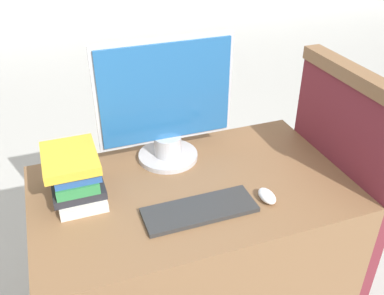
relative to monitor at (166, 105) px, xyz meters
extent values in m
cube|color=brown|center=(0.03, -0.21, -0.61)|extent=(1.14, 0.68, 0.75)
cube|color=maroon|center=(0.62, -0.26, -0.44)|extent=(0.05, 0.58, 1.09)
cube|color=brown|center=(0.62, -0.26, 0.13)|extent=(0.07, 0.58, 0.05)
cylinder|color=#B7B7BC|center=(0.00, 0.00, -0.22)|extent=(0.23, 0.23, 0.02)
cylinder|color=#B7B7BC|center=(0.00, 0.00, -0.17)|extent=(0.11, 0.11, 0.08)
cube|color=#B7B7BC|center=(0.00, 0.00, 0.05)|extent=(0.52, 0.01, 0.40)
cube|color=#1E5693|center=(0.00, 0.00, 0.05)|extent=(0.49, 0.02, 0.37)
cube|color=#2D2D2D|center=(0.00, -0.35, -0.22)|extent=(0.38, 0.14, 0.02)
ellipsoid|color=white|center=(0.24, -0.37, -0.21)|extent=(0.05, 0.09, 0.03)
cube|color=silver|center=(-0.36, -0.12, -0.21)|extent=(0.16, 0.26, 0.03)
cube|color=#232328|center=(-0.36, -0.11, -0.18)|extent=(0.17, 0.22, 0.03)
cube|color=#2D7F42|center=(-0.37, -0.11, -0.15)|extent=(0.14, 0.22, 0.04)
cube|color=#285199|center=(-0.36, -0.11, -0.11)|extent=(0.15, 0.21, 0.04)
cube|color=gold|center=(-0.37, -0.12, -0.08)|extent=(0.18, 0.23, 0.03)
camera|label=1|loc=(-0.40, -1.38, 0.70)|focal=40.00mm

